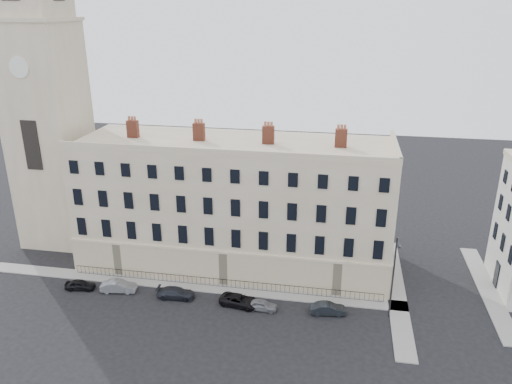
% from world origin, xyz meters
% --- Properties ---
extents(ground, '(160.00, 160.00, 0.00)m').
position_xyz_m(ground, '(0.00, 0.00, 0.00)').
color(ground, black).
rests_on(ground, ground).
extents(terrace, '(36.22, 12.22, 17.00)m').
position_xyz_m(terrace, '(-5.97, 11.97, 7.50)').
color(terrace, '#C0B08F').
rests_on(terrace, ground).
extents(church_tower, '(8.00, 8.13, 44.00)m').
position_xyz_m(church_tower, '(-30.00, 14.00, 18.66)').
color(church_tower, '#C0B08F').
rests_on(church_tower, ground).
extents(pavement_terrace, '(48.00, 2.00, 0.12)m').
position_xyz_m(pavement_terrace, '(-10.00, 5.00, 0.06)').
color(pavement_terrace, gray).
rests_on(pavement_terrace, ground).
extents(pavement_east_return, '(2.00, 24.00, 0.12)m').
position_xyz_m(pavement_east_return, '(13.00, 8.00, 0.06)').
color(pavement_east_return, gray).
rests_on(pavement_east_return, ground).
extents(pavement_adjacent, '(2.00, 20.00, 0.12)m').
position_xyz_m(pavement_adjacent, '(23.00, 10.00, 0.06)').
color(pavement_adjacent, gray).
rests_on(pavement_adjacent, ground).
extents(railings, '(35.00, 0.04, 0.96)m').
position_xyz_m(railings, '(-6.00, 5.40, 0.55)').
color(railings, black).
rests_on(railings, ground).
extents(car_a, '(3.42, 1.75, 1.12)m').
position_xyz_m(car_a, '(-21.41, 2.24, 0.56)').
color(car_a, black).
rests_on(car_a, ground).
extents(car_b, '(4.02, 1.89, 1.27)m').
position_xyz_m(car_b, '(-17.00, 2.56, 0.64)').
color(car_b, slate).
rests_on(car_b, ground).
extents(car_c, '(4.18, 1.94, 1.18)m').
position_xyz_m(car_c, '(-10.42, 2.47, 0.59)').
color(car_c, '#20232B').
rests_on(car_c, ground).
extents(car_d, '(4.46, 2.57, 1.17)m').
position_xyz_m(car_d, '(-3.39, 2.27, 0.58)').
color(car_d, black).
rests_on(car_d, ground).
extents(car_e, '(3.28, 1.47, 1.10)m').
position_xyz_m(car_e, '(-0.95, 1.92, 0.55)').
color(car_e, gray).
rests_on(car_e, ground).
extents(car_f, '(3.80, 1.79, 1.20)m').
position_xyz_m(car_f, '(5.81, 2.37, 0.60)').
color(car_f, black).
rests_on(car_f, ground).
extents(streetlamp, '(0.32, 1.92, 8.86)m').
position_xyz_m(streetlamp, '(11.90, 2.89, 4.91)').
color(streetlamp, '#2E2F33').
rests_on(streetlamp, ground).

